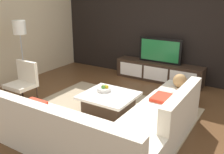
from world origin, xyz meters
name	(u,v)px	position (x,y,z in m)	size (l,w,h in m)	color
ground_plane	(110,115)	(0.00, 0.00, 0.00)	(14.00, 14.00, 0.00)	brown
feature_wall_back	(166,27)	(0.00, 2.70, 1.40)	(6.40, 0.12, 2.80)	black
side_wall_left	(5,29)	(-3.20, 0.20, 1.40)	(0.12, 5.20, 2.80)	beige
area_rug	(106,114)	(-0.10, 0.00, 0.01)	(3.18, 2.47, 0.01)	tan
media_console	(159,72)	(0.00, 2.40, 0.25)	(2.33, 0.45, 0.50)	#332319
television	(160,51)	(0.00, 2.40, 0.82)	(1.14, 0.06, 0.64)	black
sectional_couch	(110,129)	(0.54, -0.86, 0.29)	(2.53, 2.43, 0.83)	beige
coffee_table	(109,103)	(-0.10, 0.10, 0.20)	(1.01, 0.93, 0.38)	#332319
accent_chair_near	(24,79)	(-1.95, -0.39, 0.49)	(0.57, 0.50, 0.87)	#332319
floor_lamp	(20,32)	(-2.58, 0.14, 1.38)	(0.30, 0.30, 1.65)	#A5A5AA
ottoman	(179,96)	(0.95, 1.16, 0.20)	(0.70, 0.70, 0.40)	beige
fruit_bowl	(104,89)	(-0.28, 0.20, 0.43)	(0.28, 0.28, 0.13)	silver
decorative_ball	(180,81)	(0.95, 1.16, 0.54)	(0.28, 0.28, 0.28)	#AD8451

